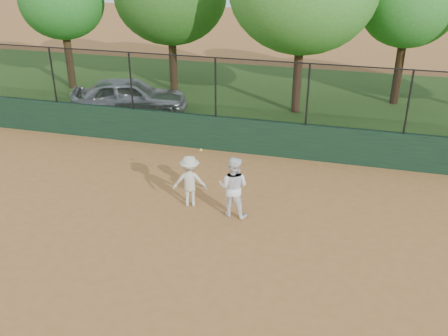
% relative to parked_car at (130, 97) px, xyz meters
% --- Properties ---
extents(ground, '(80.00, 80.00, 0.00)m').
position_rel_parked_car_xyz_m(ground, '(4.79, -8.45, -0.78)').
color(ground, '#AC6C37').
rests_on(ground, ground).
extents(back_wall, '(26.00, 0.20, 1.20)m').
position_rel_parked_car_xyz_m(back_wall, '(4.79, -2.45, -0.18)').
color(back_wall, '#16321E').
rests_on(back_wall, ground).
extents(grass_strip, '(36.00, 12.00, 0.01)m').
position_rel_parked_car_xyz_m(grass_strip, '(4.79, 3.55, -0.78)').
color(grass_strip, '#2A541A').
rests_on(grass_strip, ground).
extents(parked_car, '(4.93, 3.22, 1.56)m').
position_rel_parked_car_xyz_m(parked_car, '(0.00, 0.00, 0.00)').
color(parked_car, '#A8ACB1').
rests_on(parked_car, ground).
extents(player_second, '(0.85, 0.68, 1.67)m').
position_rel_parked_car_xyz_m(player_second, '(5.92, -6.55, 0.05)').
color(player_second, white).
rests_on(player_second, ground).
extents(player_main, '(1.04, 0.74, 1.81)m').
position_rel_parked_car_xyz_m(player_main, '(4.66, -6.33, -0.05)').
color(player_main, beige).
rests_on(player_main, ground).
extents(fence_assembly, '(26.00, 0.06, 2.00)m').
position_rel_parked_car_xyz_m(fence_assembly, '(4.76, -2.45, 1.45)').
color(fence_assembly, black).
rests_on(fence_assembly, back_wall).
extents(tree_0, '(3.85, 3.50, 5.61)m').
position_rel_parked_car_xyz_m(tree_0, '(-4.40, 3.00, 3.15)').
color(tree_0, '#402B17').
rests_on(tree_0, ground).
extents(tree_3, '(3.84, 3.49, 5.74)m').
position_rel_parked_car_xyz_m(tree_3, '(10.42, 4.44, 3.28)').
color(tree_3, '#382212').
rests_on(tree_3, ground).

